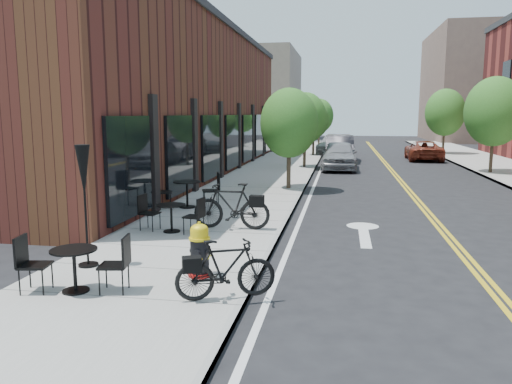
# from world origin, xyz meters

# --- Properties ---
(ground) EXTENTS (120.00, 120.00, 0.00)m
(ground) POSITION_xyz_m (0.00, 0.00, 0.00)
(ground) COLOR black
(ground) RESTS_ON ground
(sidewalk_near) EXTENTS (4.00, 70.00, 0.12)m
(sidewalk_near) POSITION_xyz_m (-2.00, 10.00, 0.06)
(sidewalk_near) COLOR #9E9B93
(sidewalk_near) RESTS_ON ground
(building_near) EXTENTS (5.00, 28.00, 7.00)m
(building_near) POSITION_xyz_m (-6.50, 14.00, 3.50)
(building_near) COLOR #4A1D17
(building_near) RESTS_ON ground
(bg_building_left) EXTENTS (8.00, 14.00, 10.00)m
(bg_building_left) POSITION_xyz_m (-8.00, 48.00, 5.00)
(bg_building_left) COLOR #726656
(bg_building_left) RESTS_ON ground
(bg_building_right) EXTENTS (10.00, 16.00, 12.00)m
(bg_building_right) POSITION_xyz_m (16.00, 50.00, 6.00)
(bg_building_right) COLOR brown
(bg_building_right) RESTS_ON ground
(tree_near_a) EXTENTS (2.20, 2.20, 3.81)m
(tree_near_a) POSITION_xyz_m (-0.60, 9.00, 2.60)
(tree_near_a) COLOR #382B1E
(tree_near_a) RESTS_ON sidewalk_near
(tree_near_b) EXTENTS (2.30, 2.30, 3.98)m
(tree_near_b) POSITION_xyz_m (-0.60, 17.00, 2.71)
(tree_near_b) COLOR #382B1E
(tree_near_b) RESTS_ON sidewalk_near
(tree_near_c) EXTENTS (2.10, 2.10, 3.67)m
(tree_near_c) POSITION_xyz_m (-0.60, 25.00, 2.53)
(tree_near_c) COLOR #382B1E
(tree_near_c) RESTS_ON sidewalk_near
(tree_near_d) EXTENTS (2.40, 2.40, 4.11)m
(tree_near_d) POSITION_xyz_m (-0.60, 33.00, 2.79)
(tree_near_d) COLOR #382B1E
(tree_near_d) RESTS_ON sidewalk_near
(tree_far_b) EXTENTS (2.80, 2.80, 4.62)m
(tree_far_b) POSITION_xyz_m (8.60, 16.00, 3.06)
(tree_far_b) COLOR #382B1E
(tree_far_b) RESTS_ON sidewalk_far
(tree_far_c) EXTENTS (2.80, 2.80, 4.62)m
(tree_far_c) POSITION_xyz_m (8.60, 28.00, 3.06)
(tree_far_c) COLOR #382B1E
(tree_far_c) RESTS_ON sidewalk_far
(fire_hydrant) EXTENTS (0.55, 0.55, 0.97)m
(fire_hydrant) POSITION_xyz_m (-1.01, -1.78, 0.58)
(fire_hydrant) COLOR maroon
(fire_hydrant) RESTS_ON sidewalk_near
(bicycle_left) EXTENTS (1.93, 0.55, 1.16)m
(bicycle_left) POSITION_xyz_m (-1.25, 1.89, 0.70)
(bicycle_left) COLOR black
(bicycle_left) RESTS_ON sidewalk_near
(bicycle_right) EXTENTS (1.62, 1.04, 0.94)m
(bicycle_right) POSITION_xyz_m (-0.30, -2.77, 0.59)
(bicycle_right) COLOR black
(bicycle_right) RESTS_ON sidewalk_near
(bistro_set_a) EXTENTS (1.74, 0.85, 0.92)m
(bistro_set_a) POSITION_xyz_m (-2.76, -2.89, 0.58)
(bistro_set_a) COLOR black
(bistro_set_a) RESTS_ON sidewalk_near
(bistro_set_b) EXTENTS (1.66, 0.81, 0.88)m
(bistro_set_b) POSITION_xyz_m (-2.62, 1.32, 0.56)
(bistro_set_b) COLOR black
(bistro_set_b) RESTS_ON sidewalk_near
(bistro_set_c) EXTENTS (1.99, 1.15, 1.05)m
(bistro_set_c) POSITION_xyz_m (-3.21, 4.44, 0.65)
(bistro_set_c) COLOR black
(bistro_set_c) RESTS_ON sidewalk_near
(patio_umbrella) EXTENTS (0.37, 0.37, 2.28)m
(patio_umbrella) POSITION_xyz_m (-3.24, -1.57, 1.75)
(patio_umbrella) COLOR black
(patio_umbrella) RESTS_ON sidewalk_near
(parked_car_a) EXTENTS (1.85, 4.54, 1.54)m
(parked_car_a) POSITION_xyz_m (1.24, 16.97, 0.77)
(parked_car_a) COLOR gray
(parked_car_a) RESTS_ON ground
(parked_car_b) EXTENTS (1.88, 4.96, 1.62)m
(parked_car_b) POSITION_xyz_m (1.23, 21.90, 0.81)
(parked_car_b) COLOR black
(parked_car_b) RESTS_ON ground
(parked_car_c) EXTENTS (2.68, 5.28, 1.47)m
(parked_car_c) POSITION_xyz_m (0.80, 27.30, 0.73)
(parked_car_c) COLOR #A0A1A4
(parked_car_c) RESTS_ON ground
(parked_car_far) EXTENTS (2.20, 4.56, 1.25)m
(parked_car_far) POSITION_xyz_m (6.56, 23.44, 0.63)
(parked_car_far) COLOR maroon
(parked_car_far) RESTS_ON ground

